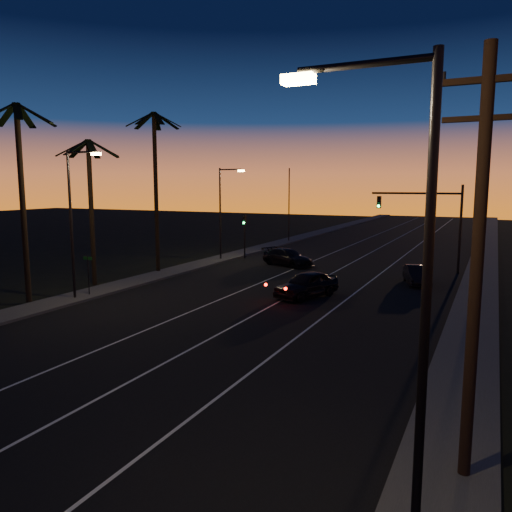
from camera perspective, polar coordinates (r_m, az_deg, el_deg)
The scene contains 21 objects.
road at distance 34.94m, azimuth 5.19°, elevation -3.41°, with size 20.00×170.00×0.01m, color black.
sidewalk_left at distance 40.14m, azimuth -9.97°, elevation -1.88°, with size 2.40×170.00×0.16m, color #363633.
sidewalk_right at distance 32.84m, azimuth 23.88°, elevation -4.70°, with size 2.40×170.00×0.16m, color #363633.
lane_stripe_left at distance 36.07m, azimuth 0.71°, elevation -2.99°, with size 0.12×160.00×0.01m, color silver.
lane_stripe_mid at distance 34.77m, azimuth 5.96°, elevation -3.46°, with size 0.12×160.00×0.01m, color silver.
lane_stripe_right at distance 33.78m, azimuth 11.57°, elevation -3.92°, with size 0.12×160.00×0.01m, color silver.
palm_near at distance 31.69m, azimuth -25.24°, elevation 7.54°, with size 4.25×4.16×11.53m.
palm_mid at distance 36.22m, azimuth -18.38°, elevation 6.58°, with size 4.25×4.16×10.03m.
palm_far at distance 40.14m, azimuth -11.41°, elevation 8.88°, with size 4.25×4.16×12.53m.
streetlight_left_near at distance 31.65m, azimuth -20.06°, elevation 4.65°, with size 2.55×0.26×9.00m.
streetlight_left_far at distance 46.06m, azimuth -3.78°, elevation 5.73°, with size 2.55×0.26×8.50m.
streetlight_right_near at distance 8.35m, azimuth 16.88°, elevation -3.63°, with size 2.55×0.26×9.00m.
street_sign at distance 32.82m, azimuth -18.62°, elevation -1.62°, with size 0.70×0.06×2.60m.
utility_pole at distance 12.22m, azimuth 23.96°, elevation -0.37°, with size 2.20×0.28×10.00m.
signal_mast at distance 42.42m, azimuth 19.21°, elevation 4.72°, with size 7.10×0.41×7.00m.
signal_post at distance 47.39m, azimuth -1.33°, elevation 3.19°, with size 0.28×0.37×4.20m.
far_pole_left at distance 61.57m, azimuth 3.79°, elevation 5.81°, with size 0.14×0.14×9.00m, color black.
far_pole_right at distance 54.16m, azimuth 24.74°, elevation 4.77°, with size 0.14×0.14×9.00m, color black.
lead_car at distance 31.35m, azimuth 5.80°, elevation -3.24°, with size 3.53×5.55×1.61m.
right_car at distance 37.04m, azimuth 17.91°, elevation -2.07°, with size 2.55×4.22×1.31m.
cross_car at distance 43.39m, azimuth 3.66°, elevation -0.15°, with size 5.42×3.82×1.46m.
Camera 1 is at (11.90, -2.10, 6.97)m, focal length 35.00 mm.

